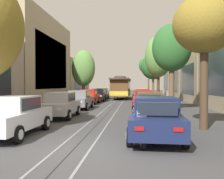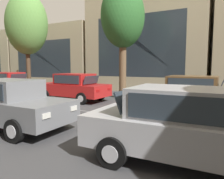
# 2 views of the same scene
# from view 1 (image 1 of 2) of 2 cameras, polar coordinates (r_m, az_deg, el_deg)

# --- Properties ---
(ground_plane) EXTENTS (160.00, 160.00, 0.00)m
(ground_plane) POSITION_cam_1_polar(r_m,az_deg,el_deg) (27.83, 1.16, -3.19)
(ground_plane) COLOR #424244
(trolley_track_rails) EXTENTS (1.14, 58.39, 0.01)m
(trolley_track_rails) POSITION_cam_1_polar(r_m,az_deg,el_deg) (30.85, 1.55, -2.77)
(trolley_track_rails) COLOR gray
(trolley_track_rails) RESTS_ON ground
(building_facade_left) EXTENTS (5.23, 50.09, 10.60)m
(building_facade_left) POSITION_cam_1_polar(r_m,az_deg,el_deg) (33.04, -17.34, 4.84)
(building_facade_left) COLOR gray
(building_facade_left) RESTS_ON ground
(building_facade_right) EXTENTS (5.94, 50.09, 8.14)m
(building_facade_right) POSITION_cam_1_polar(r_m,az_deg,el_deg) (30.33, 22.64, 3.84)
(building_facade_right) COLOR tan
(building_facade_right) RESTS_ON ground
(parked_car_white_near_left) EXTENTS (2.02, 4.37, 1.58)m
(parked_car_white_near_left) POSITION_cam_1_polar(r_m,az_deg,el_deg) (10.79, -21.81, -5.59)
(parked_car_white_near_left) COLOR silver
(parked_car_white_near_left) RESTS_ON ground
(parked_car_silver_second_left) EXTENTS (2.07, 4.39, 1.58)m
(parked_car_silver_second_left) POSITION_cam_1_polar(r_m,az_deg,el_deg) (15.91, -11.90, -3.45)
(parked_car_silver_second_left) COLOR #B7B7BC
(parked_car_silver_second_left) RESTS_ON ground
(parked_car_grey_mid_left) EXTENTS (2.01, 4.36, 1.58)m
(parked_car_grey_mid_left) POSITION_cam_1_polar(r_m,az_deg,el_deg) (21.30, -7.53, -2.32)
(parked_car_grey_mid_left) COLOR slate
(parked_car_grey_mid_left) RESTS_ON ground
(parked_car_red_fourth_left) EXTENTS (2.02, 4.37, 1.58)m
(parked_car_red_fourth_left) POSITION_cam_1_polar(r_m,az_deg,el_deg) (27.03, -5.31, -1.62)
(parked_car_red_fourth_left) COLOR red
(parked_car_red_fourth_left) RESTS_ON ground
(parked_car_black_fifth_left) EXTENTS (2.12, 4.41, 1.58)m
(parked_car_black_fifth_left) POSITION_cam_1_polar(r_m,az_deg,el_deg) (31.90, -3.28, -1.22)
(parked_car_black_fifth_left) COLOR black
(parked_car_black_fifth_left) RESTS_ON ground
(parked_car_white_sixth_left) EXTENTS (2.03, 4.37, 1.58)m
(parked_car_white_sixth_left) POSITION_cam_1_polar(r_m,az_deg,el_deg) (38.05, -2.29, -0.87)
(parked_car_white_sixth_left) COLOR silver
(parked_car_white_sixth_left) RESTS_ON ground
(parked_car_navy_near_right) EXTENTS (2.14, 4.42, 1.58)m
(parked_car_navy_near_right) POSITION_cam_1_polar(r_m,az_deg,el_deg) (9.45, 10.04, -6.45)
(parked_car_navy_near_right) COLOR #19234C
(parked_car_navy_near_right) RESTS_ON ground
(parked_car_brown_second_right) EXTENTS (2.00, 4.36, 1.58)m
(parked_car_brown_second_right) POSITION_cam_1_polar(r_m,az_deg,el_deg) (16.07, 8.49, -3.39)
(parked_car_brown_second_right) COLOR brown
(parked_car_brown_second_right) RESTS_ON ground
(parked_car_red_mid_right) EXTENTS (2.09, 4.40, 1.58)m
(parked_car_red_mid_right) POSITION_cam_1_polar(r_m,az_deg,el_deg) (22.53, 7.25, -2.14)
(parked_car_red_mid_right) COLOR red
(parked_car_red_mid_right) RESTS_ON ground
(parked_car_red_fourth_right) EXTENTS (2.10, 4.40, 1.58)m
(parked_car_red_fourth_right) POSITION_cam_1_polar(r_m,az_deg,el_deg) (28.69, 6.93, -1.47)
(parked_car_red_fourth_right) COLOR red
(parked_car_red_fourth_right) RESTS_ON ground
(parked_car_beige_fifth_right) EXTENTS (2.05, 4.38, 1.58)m
(parked_car_beige_fifth_right) POSITION_cam_1_polar(r_m,az_deg,el_deg) (35.41, 6.39, -1.01)
(parked_car_beige_fifth_right) COLOR #C1B28E
(parked_car_beige_fifth_right) RESTS_ON ground
(street_tree_kerb_left_second) EXTENTS (3.06, 2.45, 6.63)m
(street_tree_kerb_left_second) POSITION_cam_1_polar(r_m,az_deg,el_deg) (32.80, -6.58, 4.85)
(street_tree_kerb_left_second) COLOR brown
(street_tree_kerb_left_second) RESTS_ON ground
(street_tree_kerb_right_near) EXTENTS (2.84, 2.90, 6.14)m
(street_tree_kerb_right_near) POSITION_cam_1_polar(r_m,az_deg,el_deg) (12.34, 20.48, 13.63)
(street_tree_kerb_right_near) COLOR #4C3826
(street_tree_kerb_right_near) RESTS_ON ground
(street_tree_kerb_right_second) EXTENTS (3.14, 2.56, 6.97)m
(street_tree_kerb_right_second) POSITION_cam_1_polar(r_m,az_deg,el_deg) (20.74, 13.58, 9.13)
(street_tree_kerb_right_second) COLOR brown
(street_tree_kerb_right_second) RESTS_ON ground
(street_tree_kerb_right_mid) EXTENTS (3.05, 3.33, 7.63)m
(street_tree_kerb_right_mid) POSITION_cam_1_polar(r_m,az_deg,el_deg) (28.75, 10.61, 7.40)
(street_tree_kerb_right_mid) COLOR #4C3826
(street_tree_kerb_right_mid) RESTS_ON ground
(street_tree_kerb_right_fourth) EXTENTS (3.65, 3.33, 6.74)m
(street_tree_kerb_right_fourth) POSITION_cam_1_polar(r_m,az_deg,el_deg) (37.85, 9.46, 5.17)
(street_tree_kerb_right_fourth) COLOR brown
(street_tree_kerb_right_fourth) RESTS_ON ground
(street_tree_kerb_right_far) EXTENTS (3.58, 3.49, 7.38)m
(street_tree_kerb_right_far) POSITION_cam_1_polar(r_m,az_deg,el_deg) (46.02, 8.43, 5.53)
(street_tree_kerb_right_far) COLOR brown
(street_tree_kerb_right_far) RESTS_ON ground
(cable_car_trolley) EXTENTS (2.81, 9.17, 3.28)m
(cable_car_trolley) POSITION_cam_1_polar(r_m,az_deg,el_deg) (36.27, 2.08, 0.40)
(cable_car_trolley) COLOR brown
(cable_car_trolley) RESTS_ON ground
(motorcycle_with_rider) EXTENTS (0.56, 1.99, 1.37)m
(motorcycle_with_rider) POSITION_cam_1_polar(r_m,az_deg,el_deg) (8.59, 6.71, -8.21)
(motorcycle_with_rider) COLOR black
(motorcycle_with_rider) RESTS_ON ground
(pedestrian_on_left_pavement) EXTENTS (0.55, 0.31, 1.66)m
(pedestrian_on_left_pavement) POSITION_cam_1_polar(r_m,az_deg,el_deg) (32.96, 13.69, -0.93)
(pedestrian_on_left_pavement) COLOR black
(pedestrian_on_left_pavement) RESTS_ON ground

